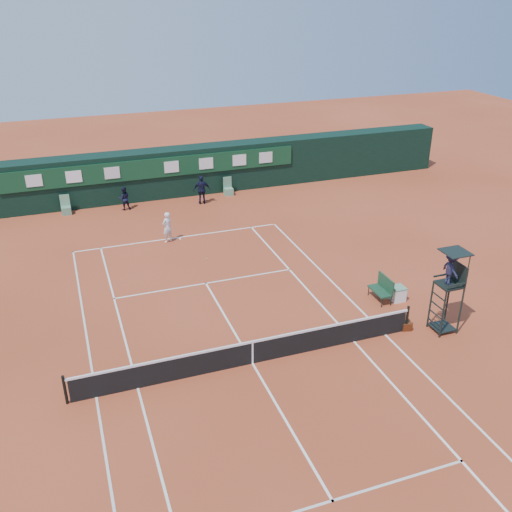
{
  "coord_description": "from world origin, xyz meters",
  "views": [
    {
      "loc": [
        -5.53,
        -15.85,
        12.41
      ],
      "look_at": [
        2.28,
        6.0,
        1.2
      ],
      "focal_mm": 40.0,
      "sensor_mm": 36.0,
      "label": 1
    }
  ],
  "objects_px": {
    "tennis_net": "(252,352)",
    "player": "(167,227)",
    "player_bench": "(383,288)",
    "cooler": "(398,293)",
    "umpire_chair": "(450,275)"
  },
  "relations": [
    {
      "from": "tennis_net",
      "to": "player",
      "type": "xyz_separation_m",
      "value": [
        -0.66,
        11.55,
        0.32
      ]
    },
    {
      "from": "umpire_chair",
      "to": "player",
      "type": "bearing_deg",
      "value": 125.01
    },
    {
      "from": "player_bench",
      "to": "cooler",
      "type": "distance_m",
      "value": 0.72
    },
    {
      "from": "tennis_net",
      "to": "player",
      "type": "distance_m",
      "value": 11.58
    },
    {
      "from": "player_bench",
      "to": "cooler",
      "type": "bearing_deg",
      "value": -22.31
    },
    {
      "from": "tennis_net",
      "to": "player",
      "type": "relative_size",
      "value": 7.8
    },
    {
      "from": "cooler",
      "to": "player",
      "type": "height_order",
      "value": "player"
    },
    {
      "from": "tennis_net",
      "to": "cooler",
      "type": "bearing_deg",
      "value": 16.38
    },
    {
      "from": "umpire_chair",
      "to": "player_bench",
      "type": "relative_size",
      "value": 2.85
    },
    {
      "from": "cooler",
      "to": "player_bench",
      "type": "bearing_deg",
      "value": 157.69
    },
    {
      "from": "cooler",
      "to": "player",
      "type": "relative_size",
      "value": 0.39
    },
    {
      "from": "tennis_net",
      "to": "umpire_chair",
      "type": "xyz_separation_m",
      "value": [
        7.75,
        -0.45,
        1.95
      ]
    },
    {
      "from": "player_bench",
      "to": "umpire_chair",
      "type": "bearing_deg",
      "value": -71.01
    },
    {
      "from": "tennis_net",
      "to": "cooler",
      "type": "relative_size",
      "value": 20.0
    },
    {
      "from": "cooler",
      "to": "player",
      "type": "bearing_deg",
      "value": 130.59
    }
  ]
}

